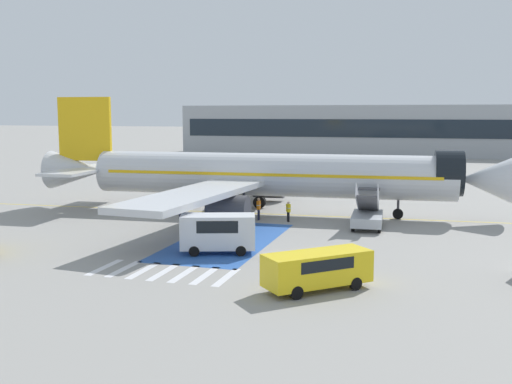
{
  "coord_description": "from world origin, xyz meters",
  "views": [
    {
      "loc": [
        11.69,
        -48.88,
        8.54
      ],
      "look_at": [
        -2.1,
        -2.48,
        2.13
      ],
      "focal_mm": 42.0,
      "sensor_mm": 36.0,
      "label": 1
    }
  ],
  "objects_px": {
    "ground_crew_0": "(180,205)",
    "terminal_building": "(385,130)",
    "service_van_0": "(317,267)",
    "service_van_3": "(218,231)",
    "ground_crew_1": "(288,210)",
    "fuel_tanker": "(275,171)",
    "airliner": "(262,175)",
    "ground_crew_2": "(259,207)",
    "boarding_stairs_forward": "(367,215)"
  },
  "relations": [
    {
      "from": "ground_crew_0",
      "to": "terminal_building",
      "type": "height_order",
      "value": "terminal_building"
    },
    {
      "from": "service_van_0",
      "to": "service_van_3",
      "type": "height_order",
      "value": "service_van_3"
    },
    {
      "from": "ground_crew_1",
      "to": "terminal_building",
      "type": "bearing_deg",
      "value": -39.25
    },
    {
      "from": "fuel_tanker",
      "to": "service_van_3",
      "type": "height_order",
      "value": "fuel_tanker"
    },
    {
      "from": "service_van_0",
      "to": "ground_crew_0",
      "type": "relative_size",
      "value": 2.82
    },
    {
      "from": "airliner",
      "to": "ground_crew_2",
      "type": "xyz_separation_m",
      "value": [
        0.59,
        -2.95,
        -2.26
      ]
    },
    {
      "from": "service_van_3",
      "to": "terminal_building",
      "type": "distance_m",
      "value": 90.82
    },
    {
      "from": "airliner",
      "to": "ground_crew_2",
      "type": "relative_size",
      "value": 22.1
    },
    {
      "from": "airliner",
      "to": "service_van_0",
      "type": "height_order",
      "value": "airliner"
    },
    {
      "from": "service_van_3",
      "to": "terminal_building",
      "type": "relative_size",
      "value": 0.06
    },
    {
      "from": "airliner",
      "to": "fuel_tanker",
      "type": "bearing_deg",
      "value": -171.98
    },
    {
      "from": "service_van_0",
      "to": "terminal_building",
      "type": "xyz_separation_m",
      "value": [
        -4.45,
        96.62,
        3.89
      ]
    },
    {
      "from": "boarding_stairs_forward",
      "to": "service_van_3",
      "type": "height_order",
      "value": "boarding_stairs_forward"
    },
    {
      "from": "airliner",
      "to": "ground_crew_2",
      "type": "distance_m",
      "value": 3.77
    },
    {
      "from": "boarding_stairs_forward",
      "to": "fuel_tanker",
      "type": "distance_m",
      "value": 28.69
    },
    {
      "from": "airliner",
      "to": "ground_crew_0",
      "type": "xyz_separation_m",
      "value": [
        -5.77,
        -4.04,
        -2.24
      ]
    },
    {
      "from": "fuel_tanker",
      "to": "terminal_building",
      "type": "relative_size",
      "value": 0.12
    },
    {
      "from": "boarding_stairs_forward",
      "to": "airliner",
      "type": "bearing_deg",
      "value": 154.29
    },
    {
      "from": "ground_crew_0",
      "to": "ground_crew_2",
      "type": "distance_m",
      "value": 6.46
    },
    {
      "from": "fuel_tanker",
      "to": "ground_crew_1",
      "type": "bearing_deg",
      "value": -64.92
    },
    {
      "from": "service_van_0",
      "to": "ground_crew_0",
      "type": "bearing_deg",
      "value": -1.72
    },
    {
      "from": "service_van_3",
      "to": "ground_crew_0",
      "type": "bearing_deg",
      "value": -163.95
    },
    {
      "from": "ground_crew_1",
      "to": "terminal_building",
      "type": "relative_size",
      "value": 0.02
    },
    {
      "from": "ground_crew_0",
      "to": "airliner",
      "type": "bearing_deg",
      "value": -65.86
    },
    {
      "from": "airliner",
      "to": "terminal_building",
      "type": "relative_size",
      "value": 0.47
    },
    {
      "from": "service_van_3",
      "to": "ground_crew_1",
      "type": "relative_size",
      "value": 3.0
    },
    {
      "from": "airliner",
      "to": "service_van_3",
      "type": "relative_size",
      "value": 8.15
    },
    {
      "from": "ground_crew_0",
      "to": "ground_crew_2",
      "type": "relative_size",
      "value": 1.02
    },
    {
      "from": "service_van_3",
      "to": "ground_crew_2",
      "type": "distance_m",
      "value": 11.68
    },
    {
      "from": "boarding_stairs_forward",
      "to": "ground_crew_0",
      "type": "height_order",
      "value": "boarding_stairs_forward"
    },
    {
      "from": "ground_crew_2",
      "to": "terminal_building",
      "type": "xyz_separation_m",
      "value": [
        3.65,
        79.06,
        3.99
      ]
    },
    {
      "from": "ground_crew_0",
      "to": "ground_crew_1",
      "type": "bearing_deg",
      "value": -94.3
    },
    {
      "from": "fuel_tanker",
      "to": "service_van_0",
      "type": "distance_m",
      "value": 43.93
    },
    {
      "from": "fuel_tanker",
      "to": "terminal_building",
      "type": "bearing_deg",
      "value": 89.08
    },
    {
      "from": "fuel_tanker",
      "to": "boarding_stairs_forward",
      "type": "bearing_deg",
      "value": -53.35
    },
    {
      "from": "airliner",
      "to": "fuel_tanker",
      "type": "xyz_separation_m",
      "value": [
        -4.42,
        21.42,
        -1.7
      ]
    },
    {
      "from": "ground_crew_2",
      "to": "terminal_building",
      "type": "height_order",
      "value": "terminal_building"
    },
    {
      "from": "boarding_stairs_forward",
      "to": "ground_crew_1",
      "type": "height_order",
      "value": "boarding_stairs_forward"
    },
    {
      "from": "terminal_building",
      "to": "service_van_0",
      "type": "bearing_deg",
      "value": -87.36
    },
    {
      "from": "ground_crew_1",
      "to": "terminal_building",
      "type": "xyz_separation_m",
      "value": [
        1.19,
        79.14,
        4.1
      ]
    },
    {
      "from": "fuel_tanker",
      "to": "terminal_building",
      "type": "distance_m",
      "value": 55.48
    },
    {
      "from": "airliner",
      "to": "terminal_building",
      "type": "xyz_separation_m",
      "value": [
        4.24,
        76.11,
        1.73
      ]
    },
    {
      "from": "terminal_building",
      "to": "ground_crew_2",
      "type": "bearing_deg",
      "value": -92.64
    },
    {
      "from": "fuel_tanker",
      "to": "ground_crew_0",
      "type": "xyz_separation_m",
      "value": [
        -1.35,
        -25.47,
        -0.55
      ]
    },
    {
      "from": "service_van_0",
      "to": "fuel_tanker",
      "type": "bearing_deg",
      "value": -25.66
    },
    {
      "from": "fuel_tanker",
      "to": "ground_crew_2",
      "type": "bearing_deg",
      "value": -70.29
    },
    {
      "from": "airliner",
      "to": "service_van_0",
      "type": "bearing_deg",
      "value": 19.33
    },
    {
      "from": "service_van_0",
      "to": "terminal_building",
      "type": "height_order",
      "value": "terminal_building"
    },
    {
      "from": "boarding_stairs_forward",
      "to": "service_van_0",
      "type": "bearing_deg",
      "value": -95.71
    },
    {
      "from": "service_van_3",
      "to": "ground_crew_1",
      "type": "bearing_deg",
      "value": 153.72
    }
  ]
}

